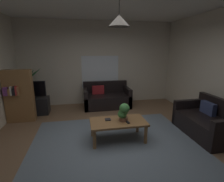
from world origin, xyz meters
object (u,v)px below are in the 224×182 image
object	(u,v)px
remote_on_table_0	(127,122)
book_on_table_0	(108,119)
potted_palm_corner	(30,92)
bookshelf_corner	(19,96)
tv	(31,90)
potted_plant_on_table	(123,112)
tv_stand	(33,106)
coffee_table	(118,124)
pendant_lamp	(119,20)
couch_under_window	(107,99)
couch_right_side	(207,123)
remote_on_table_1	(124,121)

from	to	relation	value
remote_on_table_0	book_on_table_0	bearing A→B (deg)	143.04
potted_palm_corner	bookshelf_corner	distance (m)	0.93
book_on_table_0	tv	world-z (taller)	tv
book_on_table_0	potted_plant_on_table	distance (m)	0.38
tv_stand	coffee_table	bearing A→B (deg)	-41.58
book_on_table_0	pendant_lamp	distance (m)	1.99
couch_under_window	remote_on_table_0	size ratio (longest dim) A/B	9.55
remote_on_table_0	potted_palm_corner	xyz separation A→B (m)	(-2.51, 2.45, 0.13)
couch_under_window	book_on_table_0	bearing A→B (deg)	-98.18
tv	bookshelf_corner	distance (m)	0.51
potted_palm_corner	potted_plant_on_table	bearing A→B (deg)	-44.02
remote_on_table_0	potted_plant_on_table	bearing A→B (deg)	116.39
coffee_table	pendant_lamp	world-z (taller)	pendant_lamp
potted_palm_corner	tv_stand	bearing A→B (deg)	-68.39
couch_under_window	bookshelf_corner	size ratio (longest dim) A/B	1.09
coffee_table	remote_on_table_0	bearing A→B (deg)	-30.14
couch_right_side	coffee_table	world-z (taller)	couch_right_side
couch_under_window	tv_stand	xyz separation A→B (m)	(-2.27, -0.27, -0.02)
coffee_table	pendant_lamp	distance (m)	2.05
remote_on_table_0	tv_stand	distance (m)	3.10
couch_under_window	pendant_lamp	bearing A→B (deg)	-92.55
couch_under_window	couch_right_side	distance (m)	3.04
couch_under_window	tv_stand	size ratio (longest dim) A/B	1.70
bookshelf_corner	pendant_lamp	world-z (taller)	pendant_lamp
tv	bookshelf_corner	world-z (taller)	bookshelf_corner
book_on_table_0	couch_right_side	bearing A→B (deg)	-6.21
remote_on_table_1	remote_on_table_0	bearing A→B (deg)	72.57
book_on_table_0	potted_palm_corner	bearing A→B (deg)	133.39
couch_under_window	pendant_lamp	size ratio (longest dim) A/B	2.91
remote_on_table_0	tv	bearing A→B (deg)	129.67
remote_on_table_0	tv_stand	world-z (taller)	tv_stand
remote_on_table_0	remote_on_table_1	distance (m)	0.09
remote_on_table_1	tv_stand	bearing A→B (deg)	-94.56
pendant_lamp	bookshelf_corner	bearing A→B (deg)	148.66
book_on_table_0	bookshelf_corner	xyz separation A→B (m)	(-2.15, 1.34, 0.27)
tv	couch_under_window	bearing A→B (deg)	7.30
remote_on_table_1	coffee_table	bearing A→B (deg)	-67.07
couch_right_side	remote_on_table_0	size ratio (longest dim) A/B	8.69
pendant_lamp	tv_stand	bearing A→B (deg)	138.42
couch_right_side	coffee_table	distance (m)	2.04
tv_stand	book_on_table_0	bearing A→B (deg)	-42.98
potted_plant_on_table	potted_palm_corner	world-z (taller)	potted_palm_corner
coffee_table	bookshelf_corner	xyz separation A→B (m)	(-2.35, 1.43, 0.34)
couch_right_side	book_on_table_0	size ratio (longest dim) A/B	11.82
book_on_table_0	pendant_lamp	world-z (taller)	pendant_lamp
book_on_table_0	tv_stand	bearing A→B (deg)	137.02
book_on_table_0	remote_on_table_1	xyz separation A→B (m)	(0.32, -0.12, 0.00)
couch_under_window	tv	xyz separation A→B (m)	(-2.27, -0.29, 0.48)
remote_on_table_1	potted_plant_on_table	distance (m)	0.19
potted_palm_corner	bookshelf_corner	world-z (taller)	bookshelf_corner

